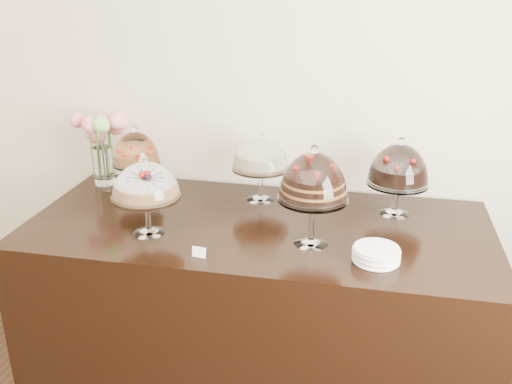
% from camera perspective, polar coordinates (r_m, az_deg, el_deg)
% --- Properties ---
extents(wall_back, '(5.00, 0.04, 3.00)m').
position_cam_1_polar(wall_back, '(3.14, -3.76, 11.62)').
color(wall_back, beige).
rests_on(wall_back, ground).
extents(display_counter, '(2.20, 1.00, 0.90)m').
position_cam_1_polar(display_counter, '(2.95, 0.20, -11.10)').
color(display_counter, black).
rests_on(display_counter, ground).
extents(cake_stand_sugar_sponge, '(0.31, 0.31, 0.37)m').
position_cam_1_polar(cake_stand_sugar_sponge, '(2.59, -10.99, 0.75)').
color(cake_stand_sugar_sponge, white).
rests_on(cake_stand_sugar_sponge, display_counter).
extents(cake_stand_choco_layer, '(0.30, 0.30, 0.46)m').
position_cam_1_polar(cake_stand_choco_layer, '(2.43, 5.76, 1.14)').
color(cake_stand_choco_layer, white).
rests_on(cake_stand_choco_layer, display_counter).
extents(cake_stand_cheesecake, '(0.30, 0.30, 0.36)m').
position_cam_1_polar(cake_stand_cheesecake, '(2.92, 0.47, 3.52)').
color(cake_stand_cheesecake, white).
rests_on(cake_stand_cheesecake, display_counter).
extents(cake_stand_dark_choco, '(0.30, 0.30, 0.39)m').
position_cam_1_polar(cake_stand_dark_choco, '(2.83, 14.08, 2.34)').
color(cake_stand_dark_choco, white).
rests_on(cake_stand_dark_choco, display_counter).
extents(cake_stand_fruit_tart, '(0.26, 0.26, 0.37)m').
position_cam_1_polar(cake_stand_fruit_tart, '(3.09, -11.95, 3.97)').
color(cake_stand_fruit_tart, white).
rests_on(cake_stand_fruit_tart, display_counter).
extents(flower_vase, '(0.30, 0.26, 0.42)m').
position_cam_1_polar(flower_vase, '(3.26, -15.09, 5.40)').
color(flower_vase, white).
rests_on(flower_vase, display_counter).
extents(plate_stack, '(0.19, 0.19, 0.06)m').
position_cam_1_polar(plate_stack, '(2.43, 11.94, -6.12)').
color(plate_stack, white).
rests_on(plate_stack, display_counter).
extents(price_card_left, '(0.06, 0.02, 0.04)m').
position_cam_1_polar(price_card_left, '(2.43, -5.73, -6.01)').
color(price_card_left, white).
rests_on(price_card_left, display_counter).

